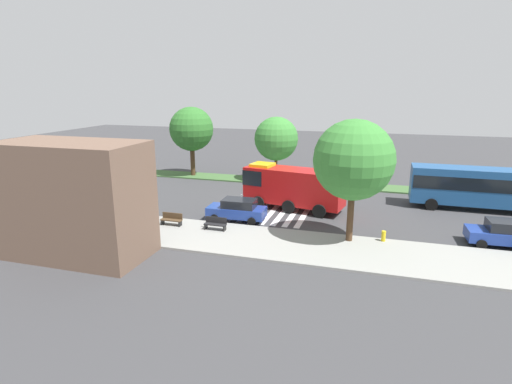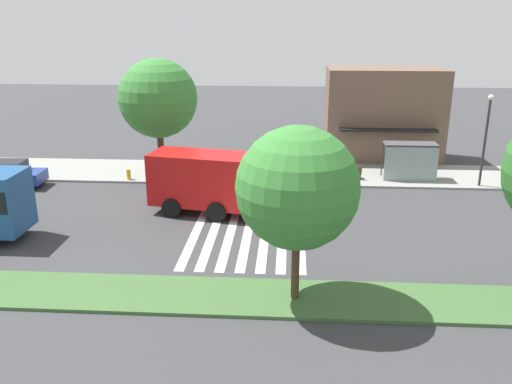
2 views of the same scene
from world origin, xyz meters
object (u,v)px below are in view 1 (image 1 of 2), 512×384
at_px(parked_car_west, 505,233).
at_px(transit_bus, 484,186).
at_px(median_tree_far_west, 276,139).
at_px(fire_hydrant, 384,236).
at_px(bench_near_shelter, 172,219).
at_px(fire_truck, 290,186).
at_px(median_tree_west, 191,129).
at_px(bus_stop_shelter, 123,198).
at_px(street_lamp, 82,169).
at_px(parked_car_mid, 237,209).
at_px(bench_west_of_shelter, 215,224).
at_px(sidewalk_tree_east, 36,164).
at_px(sidewalk_tree_west, 354,160).

bearing_deg(parked_car_west, transit_bus, -94.57).
bearing_deg(median_tree_far_west, fire_hydrant, 126.13).
height_order(transit_bus, bench_near_shelter, transit_bus).
bearing_deg(fire_truck, median_tree_west, -24.60).
bearing_deg(fire_truck, median_tree_far_west, -58.62).
relative_size(fire_truck, bench_near_shelter, 5.55).
bearing_deg(parked_car_west, bus_stop_shelter, 4.05).
xyz_separation_m(fire_truck, median_tree_far_west, (3.59, -9.42, 2.65)).
height_order(street_lamp, median_tree_west, median_tree_west).
bearing_deg(parked_car_mid, median_tree_west, -55.17).
xyz_separation_m(fire_truck, parked_car_mid, (3.24, 4.23, -1.14)).
bearing_deg(median_tree_west, transit_bus, 169.84).
bearing_deg(bench_near_shelter, fire_truck, -136.37).
distance_m(parked_car_mid, median_tree_far_west, 14.17).
xyz_separation_m(bench_west_of_shelter, fire_hydrant, (-11.52, -1.12, -0.10)).
bearing_deg(bus_stop_shelter, transit_bus, -157.15).
distance_m(parked_car_west, street_lamp, 31.00).
distance_m(bench_near_shelter, sidewalk_tree_east, 12.87).
bearing_deg(median_tree_west, median_tree_far_west, 180.00).
xyz_separation_m(sidewalk_tree_west, fire_hydrant, (-2.20, -0.50, -5.07)).
xyz_separation_m(median_tree_far_west, median_tree_west, (9.81, 0.00, 0.72)).
height_order(fire_truck, sidewalk_tree_east, sidewalk_tree_east).
xyz_separation_m(parked_car_west, transit_bus, (-0.37, -8.47, 1.21)).
height_order(bus_stop_shelter, bench_near_shelter, bus_stop_shelter).
bearing_deg(fire_truck, street_lamp, 31.47).
relative_size(street_lamp, median_tree_west, 0.77).
bearing_deg(sidewalk_tree_west, fire_hydrant, -167.18).
distance_m(parked_car_west, sidewalk_tree_west, 10.97).
height_order(fire_truck, fire_hydrant, fire_truck).
xyz_separation_m(street_lamp, fire_hydrant, (-23.34, -0.10, -3.17)).
bearing_deg(sidewalk_tree_west, fire_truck, -49.89).
distance_m(bench_near_shelter, street_lamp, 8.94).
bearing_deg(parked_car_west, street_lamp, 1.27).
relative_size(parked_car_west, transit_bus, 0.39).
bearing_deg(fire_hydrant, bench_near_shelter, 4.25).
height_order(bench_near_shelter, sidewalk_tree_west, sidewalk_tree_west).
bearing_deg(median_tree_west, parked_car_west, 154.41).
height_order(transit_bus, median_tree_far_west, median_tree_far_west).
bearing_deg(parked_car_mid, fire_hydrant, 169.25).
height_order(bench_near_shelter, sidewalk_tree_east, sidewalk_tree_east).
distance_m(transit_bus, bus_stop_shelter, 29.14).
bearing_deg(transit_bus, sidewalk_tree_west, -132.97).
height_order(bench_west_of_shelter, sidewalk_tree_east, sidewalk_tree_east).
bearing_deg(bench_west_of_shelter, transit_bus, -149.76).
height_order(median_tree_far_west, median_tree_west, median_tree_west).
xyz_separation_m(transit_bus, bench_near_shelter, (22.85, 11.29, -1.50)).
bearing_deg(sidewalk_tree_east, fire_truck, -162.01).
distance_m(parked_car_mid, bench_west_of_shelter, 2.91).
bearing_deg(bus_stop_shelter, sidewalk_tree_east, -4.35).
bearing_deg(bus_stop_shelter, bench_west_of_shelter, -179.82).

